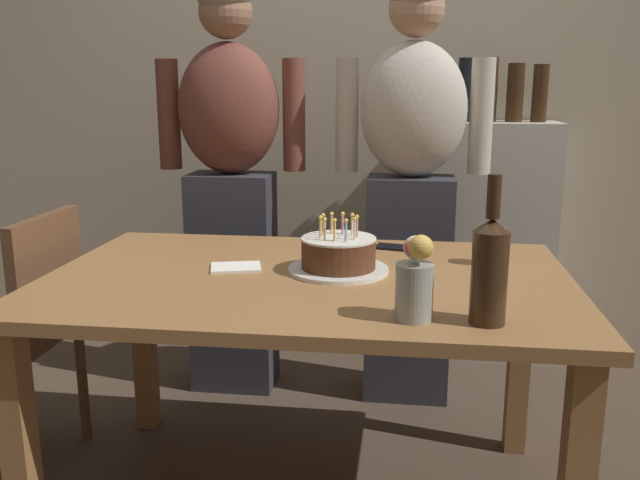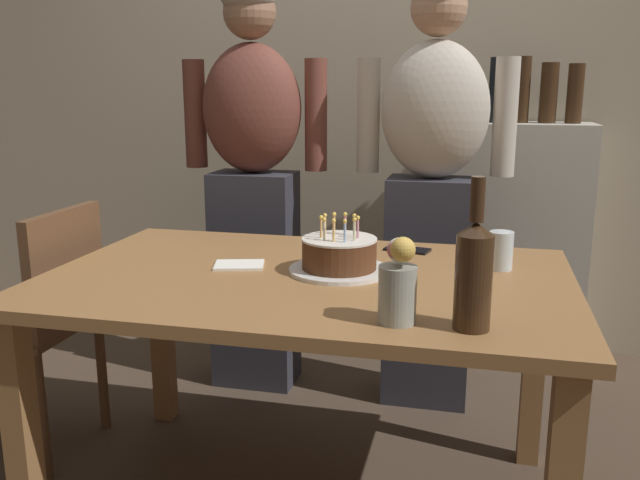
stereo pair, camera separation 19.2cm
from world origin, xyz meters
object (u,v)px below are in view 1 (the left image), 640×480
napkin_stack (236,267)px  cell_phone (397,248)px  water_glass_near (494,246)px  person_man_bearded (231,185)px  wine_bottle (490,268)px  birthday_cake (338,256)px  flower_vase (415,278)px  person_woman_cardigan (411,188)px  dining_chair (24,321)px

napkin_stack → cell_phone: bearing=33.5°
water_glass_near → person_man_bearded: size_ratio=0.07×
wine_bottle → person_man_bearded: size_ratio=0.21×
birthday_cake → flower_vase: bearing=-60.7°
person_woman_cardigan → dining_chair: bearing=29.8°
cell_phone → person_woman_cardigan: (0.04, 0.47, 0.13)m
water_glass_near → flower_vase: 0.58m
water_glass_near → wine_bottle: size_ratio=0.33×
napkin_stack → flower_vase: 0.65m
birthday_cake → wine_bottle: (0.38, -0.39, 0.08)m
wine_bottle → flower_vase: (-0.17, 0.00, -0.03)m
person_man_bearded → dining_chair: (-0.52, -0.72, -0.36)m
water_glass_near → person_man_bearded: bearing=147.4°
person_woman_cardigan → dining_chair: size_ratio=1.90×
flower_vase → person_man_bearded: person_man_bearded is taller
cell_phone → person_woman_cardigan: 0.49m
napkin_stack → dining_chair: 0.77m
birthday_cake → cell_phone: bearing=61.4°
wine_bottle → person_man_bearded: 1.47m
napkin_stack → person_man_bearded: person_man_bearded is taller
wine_bottle → person_man_bearded: (-0.91, 1.16, 0.00)m
birthday_cake → wine_bottle: size_ratio=0.86×
birthday_cake → water_glass_near: 0.48m
birthday_cake → wine_bottle: wine_bottle is taller
birthday_cake → water_glass_near: size_ratio=2.59×
flower_vase → person_man_bearded: size_ratio=0.12×
napkin_stack → wine_bottle: bearing=-29.0°
birthday_cake → napkin_stack: birthday_cake is taller
dining_chair → wine_bottle: bearing=72.7°
person_woman_cardigan → water_glass_near: bearing=111.7°
water_glass_near → flower_vase: bearing=-114.4°
birthday_cake → cell_phone: (0.17, 0.30, -0.04)m
cell_phone → person_man_bearded: bearing=159.5°
cell_phone → person_man_bearded: (-0.69, 0.47, 0.13)m
cell_phone → flower_vase: 0.70m
flower_vase → napkin_stack: bearing=144.1°
cell_phone → person_man_bearded: size_ratio=0.09×
wine_bottle → birthday_cake: bearing=134.5°
birthday_cake → napkin_stack: 0.31m
water_glass_near → wine_bottle: (-0.07, -0.53, 0.08)m
wine_bottle → dining_chair: size_ratio=0.39×
napkin_stack → dining_chair: bearing=175.2°
napkin_stack → person_man_bearded: bearing=105.7°
person_man_bearded → dining_chair: size_ratio=1.90×
water_glass_near → person_man_bearded: person_man_bearded is taller
water_glass_near → dining_chair: bearing=-176.6°
wine_bottle → flower_vase: size_ratio=1.67×
person_woman_cardigan → napkin_stack: bearing=56.6°
water_glass_near → flower_vase: flower_vase is taller
flower_vase → cell_phone: bearing=94.3°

